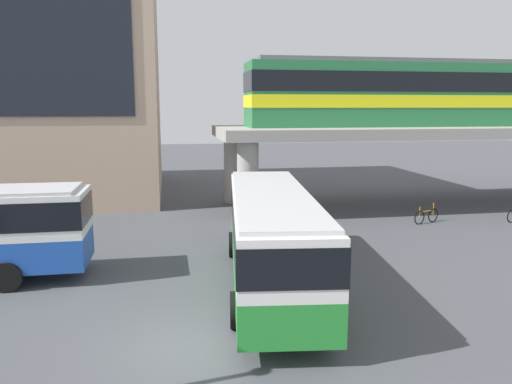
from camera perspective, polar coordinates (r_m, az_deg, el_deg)
The scene contains 5 objects.
ground_plane at distance 22.73m, azimuth -8.71°, elevation -5.65°, with size 120.00×120.00×0.00m, color #47494F.
elevated_platform at distance 33.18m, azimuth 22.14°, elevation 5.90°, with size 29.57×7.50×4.81m.
train at distance 32.34m, azimuth 20.05°, elevation 10.53°, with size 23.13×2.96×3.84m.
bus_main at distance 16.57m, azimuth 1.75°, elevation -4.20°, with size 3.82×11.26×3.22m.
bicycle_orange at distance 27.51m, azimuth 18.75°, elevation -2.60°, with size 1.68×0.72×1.04m.
Camera 1 is at (-0.42, -11.93, 5.96)m, focal length 35.29 mm.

